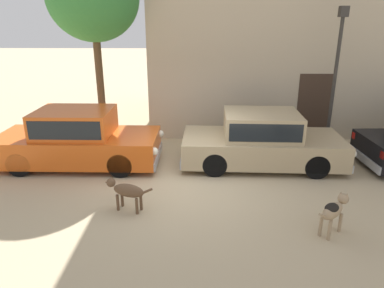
% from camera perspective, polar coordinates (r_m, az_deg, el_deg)
% --- Properties ---
extents(ground_plane, '(80.00, 80.00, 0.00)m').
position_cam_1_polar(ground_plane, '(8.50, -1.04, -6.17)').
color(ground_plane, tan).
extents(parked_sedan_nearest, '(4.31, 1.77, 1.49)m').
position_cam_1_polar(parked_sedan_nearest, '(9.74, -17.93, 0.89)').
color(parked_sedan_nearest, '#D15619').
rests_on(parked_sedan_nearest, ground_plane).
extents(parked_sedan_second, '(4.32, 1.91, 1.43)m').
position_cam_1_polar(parked_sedan_second, '(9.43, 11.14, 0.71)').
color(parked_sedan_second, tan).
rests_on(parked_sedan_second, ground_plane).
extents(apartment_block, '(14.92, 5.84, 7.87)m').
position_cam_1_polar(apartment_block, '(15.05, 25.49, 18.73)').
color(apartment_block, tan).
rests_on(apartment_block, ground_plane).
extents(stray_dog_spotted, '(1.04, 0.45, 0.67)m').
position_cam_1_polar(stray_dog_spotted, '(7.29, -10.53, -7.36)').
color(stray_dog_spotted, brown).
rests_on(stray_dog_spotted, ground_plane).
extents(stray_dog_tan, '(0.78, 0.72, 0.72)m').
position_cam_1_polar(stray_dog_tan, '(6.90, 21.87, -9.76)').
color(stray_dog_tan, '#997F60').
rests_on(stray_dog_tan, ground_plane).
extents(street_lamp, '(0.22, 0.22, 4.00)m').
position_cam_1_polar(street_lamp, '(10.80, 22.28, 12.07)').
color(street_lamp, '#2D2B28').
rests_on(street_lamp, ground_plane).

